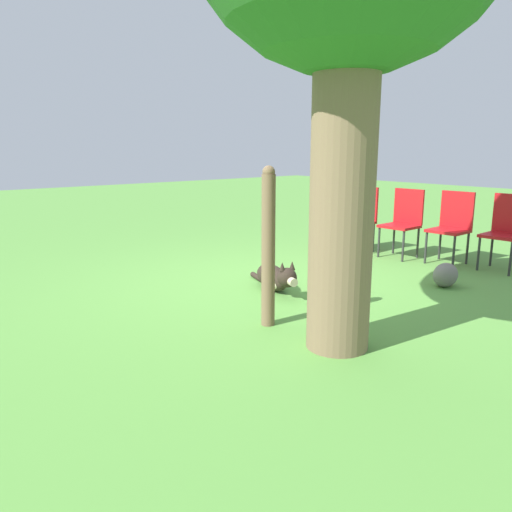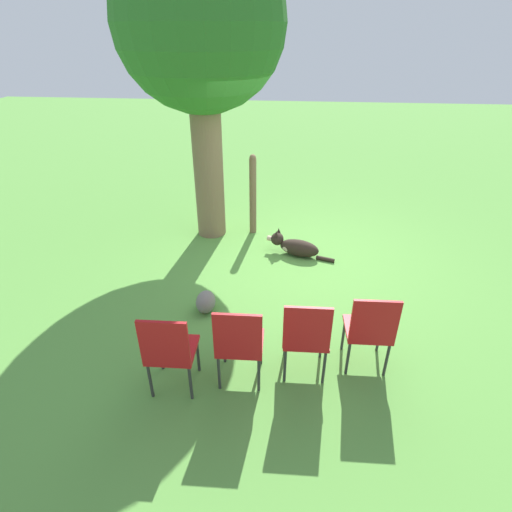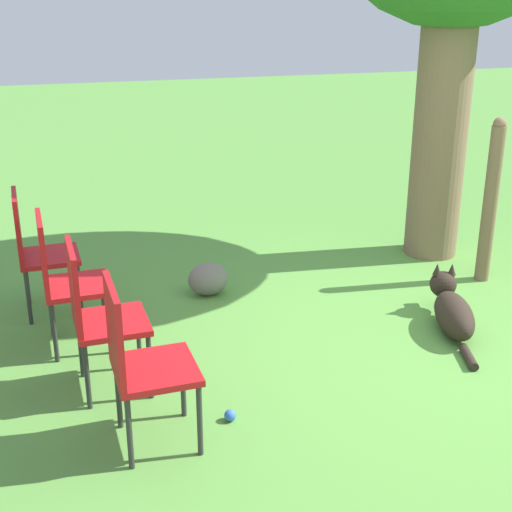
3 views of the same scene
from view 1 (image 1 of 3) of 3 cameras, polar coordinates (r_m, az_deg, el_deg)
The scene contains 9 objects.
ground_plane at distance 5.45m, azimuth 1.96°, elevation -3.52°, with size 30.00×30.00×0.00m, color #56933D.
dog at distance 5.26m, azimuth 2.19°, elevation -2.50°, with size 0.44×1.05×0.38m.
fence_post at distance 4.14m, azimuth 1.42°, elevation 1.04°, with size 0.11×0.11×1.35m.
red_chair_0 at distance 7.35m, azimuth 11.76°, elevation 4.59°, with size 0.43×0.45×0.93m.
red_chair_1 at distance 7.12m, azimuth 16.49°, elevation 4.09°, with size 0.43×0.45×0.93m.
red_chair_2 at distance 6.93m, azimuth 21.49°, elevation 3.53°, with size 0.43×0.45×0.93m.
red_chair_3 at distance 6.81m, azimuth 26.71°, elevation 2.91°, with size 0.43×0.45×0.93m.
tennis_ball at distance 7.01m, azimuth 9.49°, elevation 0.22°, with size 0.07×0.07×0.07m.
garden_rock at distance 5.79m, azimuth 20.84°, elevation -2.04°, with size 0.32×0.24×0.26m.
Camera 1 is at (3.49, 3.91, 1.50)m, focal length 35.00 mm.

